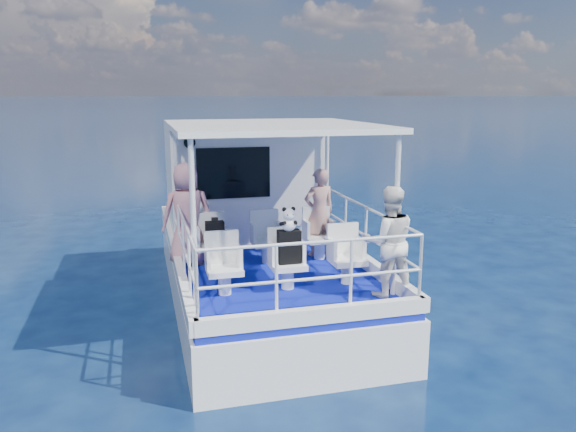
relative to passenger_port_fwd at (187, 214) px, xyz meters
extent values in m
plane|color=#07183A|center=(1.25, -0.45, -1.73)|extent=(2000.00, 2000.00, 0.00)
cube|color=white|center=(1.25, 0.55, -1.73)|extent=(3.00, 7.00, 1.60)
cube|color=#0A1594|center=(1.25, 0.55, -0.88)|extent=(2.90, 6.90, 0.10)
cube|color=white|center=(1.25, 1.85, 0.27)|extent=(2.85, 2.00, 2.20)
cube|color=white|center=(1.25, -0.65, 1.41)|extent=(3.00, 3.20, 0.08)
cylinder|color=white|center=(-0.10, -2.15, 0.27)|extent=(0.07, 0.07, 2.20)
cylinder|color=white|center=(2.60, -2.15, 0.27)|extent=(0.07, 0.07, 2.20)
cylinder|color=white|center=(-0.10, 0.75, 0.27)|extent=(0.07, 0.07, 2.20)
cylinder|color=white|center=(2.60, 0.75, 0.27)|extent=(0.07, 0.07, 2.20)
cube|color=white|center=(0.35, -0.25, -0.64)|extent=(0.48, 0.46, 0.38)
cube|color=white|center=(1.25, -0.25, -0.64)|extent=(0.48, 0.46, 0.38)
cube|color=white|center=(2.15, -0.25, -0.64)|extent=(0.48, 0.46, 0.38)
cube|color=white|center=(0.35, -1.55, -0.64)|extent=(0.48, 0.46, 0.38)
cube|color=white|center=(1.25, -1.55, -0.64)|extent=(0.48, 0.46, 0.38)
cube|color=white|center=(2.15, -1.55, -0.64)|extent=(0.48, 0.46, 0.38)
imported|color=#C68088|center=(0.00, 0.00, 0.00)|extent=(0.64, 0.47, 1.67)
imported|color=tan|center=(2.20, -0.04, -0.08)|extent=(0.58, 0.42, 1.50)
imported|color=white|center=(2.50, -2.17, -0.07)|extent=(0.83, 0.70, 1.52)
cube|color=black|center=(0.39, -0.33, -0.26)|extent=(0.29, 0.16, 0.38)
cube|color=black|center=(1.27, -1.56, -0.22)|extent=(0.32, 0.18, 0.47)
cube|color=black|center=(0.39, -0.31, -0.04)|extent=(0.10, 0.06, 0.06)
camera|label=1|loc=(-0.70, -8.89, 1.88)|focal=35.00mm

